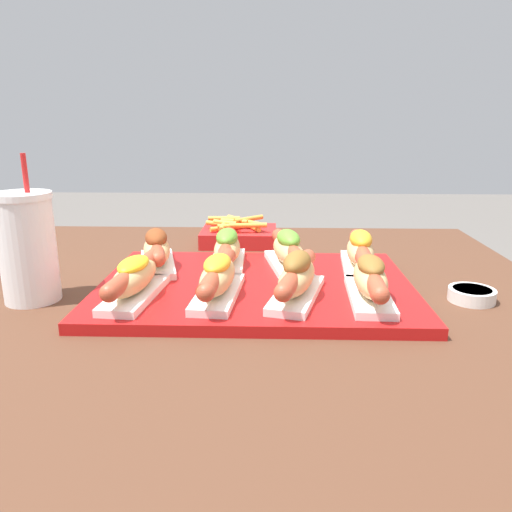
{
  "coord_description": "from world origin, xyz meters",
  "views": [
    {
      "loc": [
        0.08,
        -0.79,
        1.0
      ],
      "look_at": [
        0.06,
        0.04,
        0.77
      ],
      "focal_mm": 35.0,
      "sensor_mm": 36.0,
      "label": 1
    }
  ],
  "objects_px": {
    "hot_dog_0": "(134,278)",
    "drink_cup": "(27,247)",
    "hot_dog_2": "(297,277)",
    "hot_dog_7": "(360,251)",
    "sauce_bowl": "(472,294)",
    "hot_dog_3": "(370,279)",
    "serving_tray": "(256,287)",
    "hot_dog_5": "(225,249)",
    "fries_basket": "(239,235)",
    "hot_dog_1": "(218,277)",
    "hot_dog_4": "(157,249)",
    "hot_dog_6": "(288,250)"
  },
  "relations": [
    {
      "from": "hot_dog_0",
      "to": "drink_cup",
      "type": "height_order",
      "value": "drink_cup"
    },
    {
      "from": "hot_dog_3",
      "to": "fries_basket",
      "type": "distance_m",
      "value": 0.48
    },
    {
      "from": "hot_dog_1",
      "to": "hot_dog_4",
      "type": "relative_size",
      "value": 1.02
    },
    {
      "from": "hot_dog_3",
      "to": "hot_dog_4",
      "type": "relative_size",
      "value": 1.03
    },
    {
      "from": "hot_dog_2",
      "to": "hot_dog_5",
      "type": "distance_m",
      "value": 0.21
    },
    {
      "from": "hot_dog_1",
      "to": "hot_dog_7",
      "type": "xyz_separation_m",
      "value": [
        0.24,
        0.16,
        0.0
      ]
    },
    {
      "from": "drink_cup",
      "to": "hot_dog_1",
      "type": "bearing_deg",
      "value": -4.89
    },
    {
      "from": "hot_dog_1",
      "to": "hot_dog_3",
      "type": "bearing_deg",
      "value": -0.52
    },
    {
      "from": "hot_dog_2",
      "to": "hot_dog_3",
      "type": "distance_m",
      "value": 0.11
    },
    {
      "from": "hot_dog_0",
      "to": "drink_cup",
      "type": "xyz_separation_m",
      "value": [
        -0.18,
        0.03,
        0.04
      ]
    },
    {
      "from": "hot_dog_2",
      "to": "sauce_bowl",
      "type": "distance_m",
      "value": 0.29
    },
    {
      "from": "hot_dog_1",
      "to": "hot_dog_3",
      "type": "height_order",
      "value": "hot_dog_3"
    },
    {
      "from": "serving_tray",
      "to": "fries_basket",
      "type": "xyz_separation_m",
      "value": [
        -0.05,
        0.34,
        0.01
      ]
    },
    {
      "from": "hot_dog_4",
      "to": "fries_basket",
      "type": "distance_m",
      "value": 0.29
    },
    {
      "from": "hot_dog_4",
      "to": "hot_dog_2",
      "type": "bearing_deg",
      "value": -32.1
    },
    {
      "from": "serving_tray",
      "to": "hot_dog_5",
      "type": "relative_size",
      "value": 2.45
    },
    {
      "from": "sauce_bowl",
      "to": "fries_basket",
      "type": "bearing_deg",
      "value": 137.33
    },
    {
      "from": "hot_dog_7",
      "to": "hot_dog_1",
      "type": "bearing_deg",
      "value": -147.0
    },
    {
      "from": "fries_basket",
      "to": "hot_dog_1",
      "type": "bearing_deg",
      "value": -90.54
    },
    {
      "from": "hot_dog_7",
      "to": "hot_dog_5",
      "type": "bearing_deg",
      "value": 177.93
    },
    {
      "from": "hot_dog_7",
      "to": "hot_dog_2",
      "type": "bearing_deg",
      "value": -127.86
    },
    {
      "from": "hot_dog_2",
      "to": "hot_dog_3",
      "type": "relative_size",
      "value": 0.97
    },
    {
      "from": "hot_dog_0",
      "to": "hot_dog_6",
      "type": "relative_size",
      "value": 1.01
    },
    {
      "from": "serving_tray",
      "to": "fries_basket",
      "type": "distance_m",
      "value": 0.34
    },
    {
      "from": "hot_dog_7",
      "to": "drink_cup",
      "type": "xyz_separation_m",
      "value": [
        -0.55,
        -0.13,
        0.04
      ]
    },
    {
      "from": "hot_dog_0",
      "to": "hot_dog_2",
      "type": "xyz_separation_m",
      "value": [
        0.25,
        0.01,
        0.0
      ]
    },
    {
      "from": "hot_dog_2",
      "to": "hot_dog_5",
      "type": "xyz_separation_m",
      "value": [
        -0.13,
        0.17,
        -0.0
      ]
    },
    {
      "from": "hot_dog_1",
      "to": "hot_dog_0",
      "type": "bearing_deg",
      "value": -177.22
    },
    {
      "from": "serving_tray",
      "to": "fries_basket",
      "type": "height_order",
      "value": "fries_basket"
    },
    {
      "from": "hot_dog_3",
      "to": "hot_dog_5",
      "type": "xyz_separation_m",
      "value": [
        -0.24,
        0.17,
        0.0
      ]
    },
    {
      "from": "hot_dog_1",
      "to": "sauce_bowl",
      "type": "relative_size",
      "value": 2.9
    },
    {
      "from": "hot_dog_4",
      "to": "hot_dog_5",
      "type": "distance_m",
      "value": 0.13
    },
    {
      "from": "serving_tray",
      "to": "sauce_bowl",
      "type": "xyz_separation_m",
      "value": [
        0.35,
        -0.03,
        0.0
      ]
    },
    {
      "from": "hot_dog_1",
      "to": "drink_cup",
      "type": "bearing_deg",
      "value": 175.11
    },
    {
      "from": "hot_dog_2",
      "to": "fries_basket",
      "type": "relative_size",
      "value": 1.2
    },
    {
      "from": "hot_dog_0",
      "to": "drink_cup",
      "type": "relative_size",
      "value": 0.9
    },
    {
      "from": "hot_dog_0",
      "to": "hot_dog_3",
      "type": "height_order",
      "value": "hot_dog_3"
    },
    {
      "from": "hot_dog_0",
      "to": "fries_basket",
      "type": "bearing_deg",
      "value": 72.48
    },
    {
      "from": "sauce_bowl",
      "to": "drink_cup",
      "type": "xyz_separation_m",
      "value": [
        -0.72,
        -0.02,
        0.08
      ]
    },
    {
      "from": "hot_dog_5",
      "to": "drink_cup",
      "type": "xyz_separation_m",
      "value": [
        -0.3,
        -0.14,
        0.04
      ]
    },
    {
      "from": "hot_dog_2",
      "to": "hot_dog_5",
      "type": "relative_size",
      "value": 0.97
    },
    {
      "from": "serving_tray",
      "to": "hot_dog_6",
      "type": "bearing_deg",
      "value": 54.81
    },
    {
      "from": "hot_dog_1",
      "to": "sauce_bowl",
      "type": "xyz_separation_m",
      "value": [
        0.41,
        0.04,
        -0.04
      ]
    },
    {
      "from": "hot_dog_5",
      "to": "hot_dog_7",
      "type": "bearing_deg",
      "value": -2.07
    },
    {
      "from": "hot_dog_0",
      "to": "hot_dog_3",
      "type": "distance_m",
      "value": 0.36
    },
    {
      "from": "hot_dog_2",
      "to": "sauce_bowl",
      "type": "height_order",
      "value": "hot_dog_2"
    },
    {
      "from": "hot_dog_4",
      "to": "hot_dog_5",
      "type": "height_order",
      "value": "hot_dog_4"
    },
    {
      "from": "hot_dog_0",
      "to": "sauce_bowl",
      "type": "height_order",
      "value": "hot_dog_0"
    },
    {
      "from": "hot_dog_2",
      "to": "hot_dog_7",
      "type": "bearing_deg",
      "value": 52.14
    },
    {
      "from": "serving_tray",
      "to": "hot_dog_1",
      "type": "bearing_deg",
      "value": -125.15
    }
  ]
}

